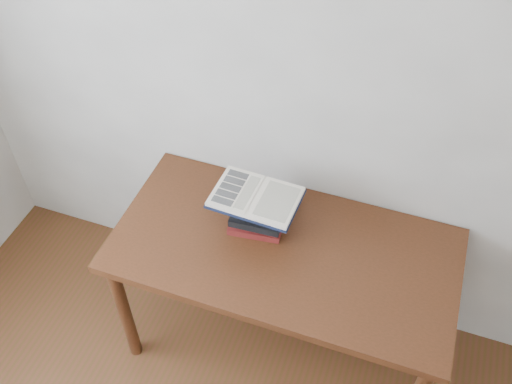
% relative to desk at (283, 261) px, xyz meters
% --- Properties ---
extents(desk, '(1.45, 0.73, 0.78)m').
position_rel_desk_xyz_m(desk, '(0.00, 0.00, 0.00)').
color(desk, '#4E2513').
rests_on(desk, ground).
extents(book_stack, '(0.25, 0.20, 0.18)m').
position_rel_desk_xyz_m(book_stack, '(-0.15, 0.08, 0.19)').
color(book_stack, maroon).
rests_on(book_stack, desk).
extents(open_book, '(0.37, 0.26, 0.03)m').
position_rel_desk_xyz_m(open_book, '(-0.15, 0.06, 0.29)').
color(open_book, black).
rests_on(open_book, book_stack).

